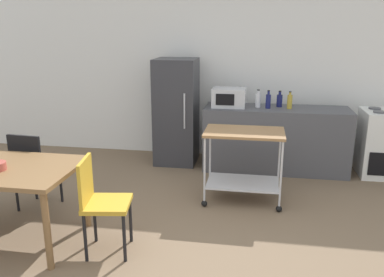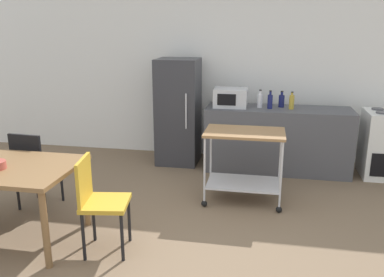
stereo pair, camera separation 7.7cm
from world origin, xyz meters
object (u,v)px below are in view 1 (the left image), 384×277
(kitchen_cart, at_px, (244,154))
(chair_black, at_px, (33,165))
(microwave, at_px, (229,98))
(bottle_olive_oil, at_px, (290,101))
(stove_oven, at_px, (383,143))
(bottle_sparkling_water, at_px, (279,100))
(bottle_soy_sauce, at_px, (268,101))
(bottle_wine, at_px, (258,100))
(chair_mustard, at_px, (100,199))
(refrigerator, at_px, (176,112))

(kitchen_cart, bearing_deg, chair_black, -164.77)
(kitchen_cart, height_order, microwave, microwave)
(chair_black, xyz_separation_m, bottle_olive_oil, (2.84, 1.75, 0.48))
(stove_oven, relative_size, bottle_sparkling_water, 4.07)
(bottle_sparkling_water, bearing_deg, microwave, -170.68)
(kitchen_cart, relative_size, microwave, 1.98)
(chair_black, relative_size, bottle_soy_sauce, 3.55)
(microwave, bearing_deg, bottle_sparkling_water, 9.32)
(bottle_wine, relative_size, bottle_soy_sauce, 1.00)
(chair_mustard, xyz_separation_m, bottle_wine, (1.35, 2.50, 0.49))
(chair_black, relative_size, chair_mustard, 1.00)
(stove_oven, height_order, bottle_wine, bottle_wine)
(microwave, relative_size, bottle_olive_oil, 1.92)
(chair_black, bearing_deg, refrigerator, -119.00)
(bottle_sparkling_water, bearing_deg, refrigerator, 179.70)
(chair_mustard, distance_m, bottle_soy_sauce, 2.91)
(microwave, height_order, bottle_soy_sauce, microwave)
(chair_black, xyz_separation_m, refrigerator, (1.23, 1.88, 0.26))
(kitchen_cart, relative_size, bottle_olive_oil, 3.80)
(refrigerator, xyz_separation_m, kitchen_cart, (1.05, -1.26, -0.20))
(stove_oven, xyz_separation_m, bottle_wine, (-1.71, -0.02, 0.55))
(chair_mustard, bearing_deg, microwave, -29.73)
(chair_black, relative_size, kitchen_cart, 0.98)
(kitchen_cart, xyz_separation_m, bottle_olive_oil, (0.56, 1.13, 0.43))
(refrigerator, relative_size, bottle_soy_sauce, 6.18)
(bottle_soy_sauce, bearing_deg, bottle_olive_oil, 3.26)
(bottle_olive_oil, bearing_deg, chair_mustard, -125.65)
(kitchen_cart, height_order, bottle_soy_sauce, bottle_soy_sauce)
(chair_black, xyz_separation_m, microwave, (2.01, 1.76, 0.51))
(chair_black, relative_size, bottle_olive_oil, 3.71)
(chair_black, xyz_separation_m, bottle_sparkling_water, (2.71, 1.87, 0.47))
(bottle_soy_sauce, height_order, bottle_sparkling_water, bottle_soy_sauce)
(chair_mustard, xyz_separation_m, bottle_olive_oil, (1.77, 2.47, 0.48))
(refrigerator, xyz_separation_m, bottle_olive_oil, (1.61, -0.13, 0.23))
(stove_oven, bearing_deg, bottle_wine, -179.30)
(chair_black, relative_size, microwave, 1.93)
(bottle_wine, bearing_deg, chair_mustard, -118.29)
(chair_black, height_order, bottle_wine, bottle_wine)
(kitchen_cart, bearing_deg, bottle_wine, 83.38)
(stove_oven, height_order, bottle_sparkling_water, bottle_sparkling_water)
(bottle_wine, relative_size, bottle_sparkling_water, 1.11)
(microwave, height_order, bottle_sparkling_water, microwave)
(refrigerator, bearing_deg, microwave, -8.97)
(chair_mustard, distance_m, bottle_wine, 2.88)
(bottle_wine, bearing_deg, bottle_olive_oil, -3.65)
(microwave, height_order, bottle_wine, microwave)
(bottle_sparkling_water, bearing_deg, stove_oven, -2.97)
(bottle_soy_sauce, xyz_separation_m, bottle_sparkling_water, (0.16, 0.14, -0.01))
(microwave, bearing_deg, kitchen_cart, -76.60)
(stove_oven, xyz_separation_m, kitchen_cart, (-1.85, -1.18, 0.12))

